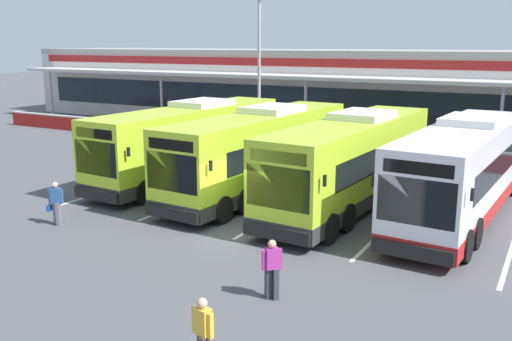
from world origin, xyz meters
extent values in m
plane|color=#4C4C51|center=(0.00, 0.00, 0.00)|extent=(200.00, 200.00, 0.00)
cube|color=silver|center=(0.00, 27.00, 2.75)|extent=(70.00, 10.00, 5.50)
cube|color=#19232D|center=(0.00, 21.98, 2.30)|extent=(66.00, 0.08, 2.20)
cube|color=maroon|center=(0.00, 21.97, 5.15)|extent=(68.00, 0.08, 0.60)
cube|color=beige|center=(0.00, 20.50, 4.20)|extent=(67.00, 3.00, 0.24)
cube|color=gray|center=(0.00, 27.00, 5.75)|extent=(70.00, 10.00, 0.50)
cylinder|color=#999999|center=(-31.00, 19.30, 2.10)|extent=(0.20, 0.20, 4.20)
cylinder|color=#999999|center=(-18.60, 19.30, 2.10)|extent=(0.20, 0.20, 4.20)
cylinder|color=#999999|center=(-6.20, 19.30, 2.10)|extent=(0.20, 0.20, 4.20)
cylinder|color=#999999|center=(6.20, 19.30, 2.10)|extent=(0.20, 0.20, 4.20)
cube|color=maroon|center=(0.00, 14.50, 0.50)|extent=(60.00, 0.36, 1.00)
cube|color=#B2B2B2|center=(0.00, 14.50, 1.05)|extent=(60.00, 0.40, 0.10)
cube|color=#B7DB2D|center=(-6.41, 6.07, 1.91)|extent=(3.27, 12.13, 3.19)
cube|color=#333333|center=(-6.41, 6.07, 0.59)|extent=(3.29, 12.15, 0.56)
cube|color=black|center=(-6.39, 6.47, 2.15)|extent=(3.15, 9.74, 0.96)
cube|color=black|center=(-6.77, 0.13, 2.05)|extent=(2.31, 0.24, 1.40)
cube|color=black|center=(-6.77, 0.12, 3.05)|extent=(2.05, 0.20, 0.40)
cube|color=silver|center=(-6.35, 7.06, 3.64)|extent=(2.22, 2.92, 0.28)
cube|color=black|center=(-6.77, 0.02, 0.55)|extent=(2.46, 0.31, 0.44)
cube|color=black|center=(-5.29, 0.39, 2.40)|extent=(0.09, 0.12, 0.36)
cube|color=black|center=(-8.20, 0.56, 2.40)|extent=(0.09, 0.12, 0.36)
cylinder|color=black|center=(-4.94, 10.59, 0.52)|extent=(0.38, 1.06, 1.04)
cylinder|color=black|center=(-7.33, 10.73, 0.52)|extent=(0.38, 1.06, 1.04)
cylinder|color=black|center=(-5.41, 2.80, 0.52)|extent=(0.38, 1.06, 1.04)
cylinder|color=black|center=(-7.80, 2.94, 0.52)|extent=(0.38, 1.06, 1.04)
cylinder|color=black|center=(-5.49, 1.40, 0.52)|extent=(0.38, 1.06, 1.04)
cylinder|color=black|center=(-7.88, 1.55, 0.52)|extent=(0.38, 1.06, 1.04)
cube|color=#B7DB2D|center=(-2.20, 5.49, 1.91)|extent=(3.27, 12.13, 3.19)
cube|color=#333333|center=(-2.20, 5.49, 0.59)|extent=(3.29, 12.15, 0.56)
cube|color=black|center=(-2.18, 5.89, 2.15)|extent=(3.15, 9.74, 0.96)
cube|color=black|center=(-2.56, -0.45, 2.05)|extent=(2.31, 0.24, 1.40)
cube|color=black|center=(-2.56, -0.46, 3.05)|extent=(2.05, 0.20, 0.40)
cube|color=silver|center=(-2.14, 6.49, 3.64)|extent=(2.22, 2.92, 0.28)
cube|color=black|center=(-2.57, -0.55, 0.55)|extent=(2.46, 0.31, 0.44)
cube|color=black|center=(-1.09, -0.18, 2.40)|extent=(0.09, 0.12, 0.36)
cube|color=black|center=(-3.99, -0.01, 2.40)|extent=(0.09, 0.12, 0.36)
cylinder|color=black|center=(-0.73, 10.01, 0.52)|extent=(0.38, 1.06, 1.04)
cylinder|color=black|center=(-3.12, 10.16, 0.52)|extent=(0.38, 1.06, 1.04)
cylinder|color=black|center=(-1.20, 2.23, 0.52)|extent=(0.38, 1.06, 1.04)
cylinder|color=black|center=(-3.59, 2.37, 0.52)|extent=(0.38, 1.06, 1.04)
cylinder|color=black|center=(-1.28, 0.83, 0.52)|extent=(0.38, 1.06, 1.04)
cylinder|color=black|center=(-3.67, 0.97, 0.52)|extent=(0.38, 1.06, 1.04)
cube|color=#B7DB2D|center=(2.07, 5.38, 1.91)|extent=(3.27, 12.13, 3.19)
cube|color=#333333|center=(2.07, 5.38, 0.59)|extent=(3.29, 12.15, 0.56)
cube|color=black|center=(2.09, 5.78, 2.15)|extent=(3.15, 9.74, 0.96)
cube|color=black|center=(1.71, -0.56, 2.05)|extent=(2.31, 0.24, 1.40)
cube|color=black|center=(1.71, -0.57, 3.05)|extent=(2.05, 0.20, 0.40)
cube|color=silver|center=(2.13, 6.38, 3.64)|extent=(2.22, 2.92, 0.28)
cube|color=black|center=(1.71, -0.66, 0.55)|extent=(2.46, 0.31, 0.44)
cube|color=black|center=(3.19, -0.29, 2.40)|extent=(0.09, 0.12, 0.36)
cube|color=black|center=(0.28, -0.12, 2.40)|extent=(0.09, 0.12, 0.36)
cylinder|color=black|center=(3.54, 9.90, 0.52)|extent=(0.38, 1.06, 1.04)
cylinder|color=black|center=(1.16, 10.05, 0.52)|extent=(0.38, 1.06, 1.04)
cylinder|color=black|center=(3.07, 2.12, 0.52)|extent=(0.38, 1.06, 1.04)
cylinder|color=black|center=(0.69, 2.26, 0.52)|extent=(0.38, 1.06, 1.04)
cylinder|color=black|center=(2.99, 0.72, 0.52)|extent=(0.38, 1.06, 1.04)
cylinder|color=black|center=(0.60, 0.86, 0.52)|extent=(0.38, 1.06, 1.04)
cube|color=silver|center=(6.30, 5.86, 1.91)|extent=(3.27, 12.13, 3.19)
cube|color=#AD1E1E|center=(6.30, 5.86, 0.59)|extent=(3.29, 12.15, 0.56)
cube|color=black|center=(6.33, 6.26, 2.15)|extent=(3.15, 9.74, 0.96)
cube|color=black|center=(5.95, -0.08, 2.05)|extent=(2.31, 0.24, 1.40)
cube|color=black|center=(5.94, -0.09, 3.05)|extent=(2.05, 0.20, 0.40)
cube|color=silver|center=(6.36, 6.86, 3.64)|extent=(2.22, 2.92, 0.28)
cube|color=black|center=(5.94, -0.19, 0.55)|extent=(2.46, 0.31, 0.44)
cube|color=black|center=(7.42, 0.18, 2.40)|extent=(0.09, 0.12, 0.36)
cube|color=black|center=(4.51, 0.36, 2.40)|extent=(0.09, 0.12, 0.36)
cylinder|color=black|center=(5.39, 10.53, 0.52)|extent=(0.38, 1.06, 1.04)
cylinder|color=black|center=(7.30, 2.60, 0.52)|extent=(0.38, 1.06, 1.04)
cylinder|color=black|center=(4.92, 2.74, 0.52)|extent=(0.38, 1.06, 1.04)
cylinder|color=black|center=(7.22, 1.20, 0.52)|extent=(0.38, 1.06, 1.04)
cylinder|color=black|center=(4.83, 1.34, 0.52)|extent=(0.38, 1.06, 1.04)
cube|color=silver|center=(-8.40, 6.00, 0.00)|extent=(0.14, 13.00, 0.01)
cube|color=silver|center=(-4.20, 6.00, 0.00)|extent=(0.14, 13.00, 0.01)
cube|color=silver|center=(0.00, 6.00, 0.00)|extent=(0.14, 13.00, 0.01)
cube|color=silver|center=(4.20, 6.00, 0.00)|extent=(0.14, 13.00, 0.01)
cube|color=slate|center=(-6.60, -2.24, 0.42)|extent=(0.20, 0.22, 0.84)
cube|color=slate|center=(-6.40, -2.29, 0.42)|extent=(0.20, 0.22, 0.84)
cube|color=#2D5693|center=(-6.50, -2.26, 1.12)|extent=(0.40, 0.33, 0.56)
cube|color=#2D5693|center=(-6.70, -2.34, 1.09)|extent=(0.12, 0.13, 0.54)
cube|color=#2D5693|center=(-6.30, -2.18, 1.09)|extent=(0.12, 0.13, 0.54)
sphere|color=#DBB293|center=(-6.50, -2.26, 1.51)|extent=(0.22, 0.22, 0.22)
cube|color=#194C9E|center=(-6.78, -2.35, 0.63)|extent=(0.22, 0.30, 0.22)
cylinder|color=#194C9E|center=(-6.78, -2.35, 0.81)|extent=(0.02, 0.02, 0.16)
cube|color=#33333D|center=(3.13, -3.92, 0.42)|extent=(0.23, 0.22, 0.84)
cube|color=#33333D|center=(3.33, -3.89, 0.42)|extent=(0.23, 0.22, 0.84)
cube|color=#A32D89|center=(3.23, -3.90, 1.12)|extent=(0.39, 0.40, 0.56)
cube|color=#A32D89|center=(3.08, -4.07, 1.09)|extent=(0.13, 0.13, 0.54)
cube|color=#A32D89|center=(3.38, -3.74, 1.09)|extent=(0.13, 0.13, 0.54)
sphere|color=tan|center=(3.23, -3.90, 1.51)|extent=(0.22, 0.22, 0.22)
cube|color=gold|center=(3.56, -7.56, 1.12)|extent=(0.38, 0.28, 0.56)
cube|color=gold|center=(3.35, -7.51, 1.09)|extent=(0.11, 0.12, 0.54)
cube|color=gold|center=(3.78, -7.60, 1.09)|extent=(0.11, 0.12, 0.54)
sphere|color=tan|center=(3.56, -7.56, 1.51)|extent=(0.22, 0.22, 0.22)
cylinder|color=#9E9EA3|center=(-8.16, 16.28, 5.50)|extent=(0.20, 0.20, 11.00)
camera|label=1|loc=(9.47, -16.03, 6.54)|focal=39.47mm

